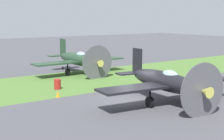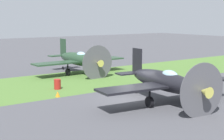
% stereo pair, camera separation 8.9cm
% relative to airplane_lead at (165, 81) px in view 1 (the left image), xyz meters
% --- Properties ---
extents(ground_plane, '(160.00, 160.00, 0.00)m').
position_rel_airplane_lead_xyz_m(ground_plane, '(1.38, -2.31, -1.66)').
color(ground_plane, '#424247').
extents(grass_verge, '(120.00, 11.00, 0.01)m').
position_rel_airplane_lead_xyz_m(grass_verge, '(1.38, -11.63, -1.66)').
color(grass_verge, '#476B2D').
rests_on(grass_verge, ground).
extents(airplane_lead, '(11.20, 8.88, 3.97)m').
position_rel_airplane_lead_xyz_m(airplane_lead, '(0.00, 0.00, 0.00)').
color(airplane_lead, black).
rests_on(airplane_lead, ground).
extents(airplane_wingman, '(10.98, 8.73, 3.94)m').
position_rel_airplane_lead_xyz_m(airplane_wingman, '(-1.38, -15.17, -0.02)').
color(airplane_wingman, '#233D28').
rests_on(airplane_wingman, ground).
extents(fuel_drum, '(0.60, 0.60, 0.90)m').
position_rel_airplane_lead_xyz_m(fuel_drum, '(4.31, -9.08, -1.21)').
color(fuel_drum, maroon).
rests_on(fuel_drum, ground).
extents(runway_marker_cone, '(0.36, 0.36, 0.44)m').
position_rel_airplane_lead_xyz_m(runway_marker_cone, '(5.59, -6.44, -1.44)').
color(runway_marker_cone, orange).
rests_on(runway_marker_cone, ground).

